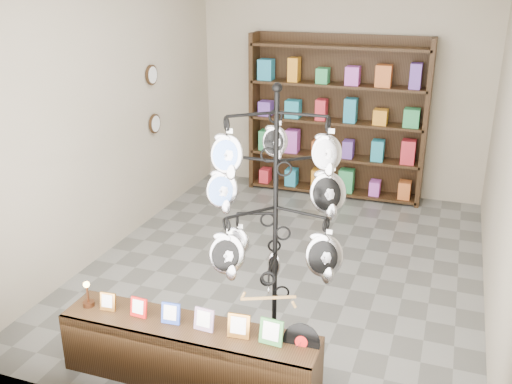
% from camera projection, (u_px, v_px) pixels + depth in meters
% --- Properties ---
extents(ground, '(5.00, 5.00, 0.00)m').
position_uv_depth(ground, '(287.00, 264.00, 6.16)').
color(ground, slate).
rests_on(ground, ground).
extents(room_envelope, '(5.00, 5.00, 5.00)m').
position_uv_depth(room_envelope, '(290.00, 93.00, 5.50)').
color(room_envelope, '#B4A591').
rests_on(room_envelope, ground).
extents(display_tree, '(1.18, 1.18, 2.22)m').
position_uv_depth(display_tree, '(276.00, 208.00, 4.27)').
color(display_tree, black).
rests_on(display_tree, ground).
extents(front_shelf, '(1.99, 0.42, 0.70)m').
position_uv_depth(front_shelf, '(189.00, 353.00, 4.30)').
color(front_shelf, black).
rests_on(front_shelf, ground).
extents(back_shelving, '(2.42, 0.36, 2.20)m').
position_uv_depth(back_shelving, '(336.00, 123.00, 7.82)').
color(back_shelving, black).
rests_on(back_shelving, ground).
extents(wall_clocks, '(0.03, 0.24, 0.84)m').
position_uv_depth(wall_clocks, '(153.00, 100.00, 6.95)').
color(wall_clocks, black).
rests_on(wall_clocks, ground).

